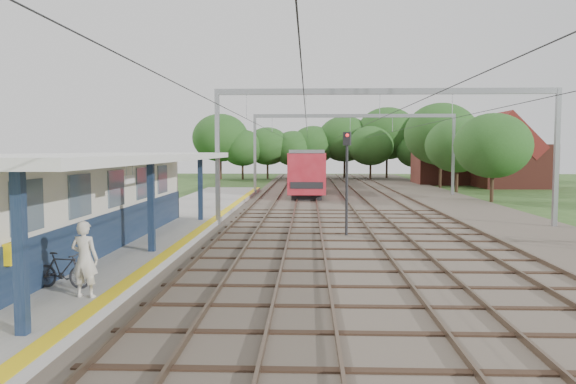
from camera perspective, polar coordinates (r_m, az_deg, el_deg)
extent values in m
plane|color=#2D4C1E|center=(14.02, 3.57, -11.97)|extent=(160.00, 160.00, 0.00)
cube|color=#473D33|center=(43.85, 7.80, -0.82)|extent=(18.00, 90.00, 0.10)
cube|color=gray|center=(28.62, -12.39, -3.34)|extent=(5.00, 52.00, 0.35)
cube|color=yellow|center=(28.12, -7.94, -3.05)|extent=(0.45, 52.00, 0.01)
cube|color=beige|center=(22.25, -20.48, -0.82)|extent=(3.20, 18.00, 3.40)
cube|color=#12213A|center=(21.79, -16.47, -3.47)|extent=(0.06, 18.00, 1.40)
cube|color=slate|center=(21.64, -16.53, 0.47)|extent=(0.05, 16.00, 1.30)
cube|color=yellow|center=(14.40, -26.34, -5.65)|extent=(0.18, 0.38, 0.50)
cube|color=#12213A|center=(12.00, -25.55, -5.60)|extent=(0.22, 0.22, 3.20)
cube|color=#12213A|center=(20.33, -13.73, -1.41)|extent=(0.22, 0.22, 3.20)
cube|color=#12213A|center=(29.06, -8.89, 0.34)|extent=(0.22, 0.22, 3.20)
cube|color=silver|center=(20.83, -18.85, 3.36)|extent=(6.40, 20.00, 0.24)
cube|color=white|center=(18.37, -15.78, 1.24)|extent=(0.06, 0.85, 0.26)
cube|color=brown|center=(43.79, -2.96, -0.63)|extent=(0.07, 88.00, 0.15)
cube|color=brown|center=(43.69, -1.09, -0.64)|extent=(0.07, 88.00, 0.15)
cube|color=brown|center=(43.63, 0.97, -0.64)|extent=(0.07, 88.00, 0.15)
cube|color=brown|center=(43.62, 2.85, -0.65)|extent=(0.07, 88.00, 0.15)
cube|color=brown|center=(43.71, 5.82, -0.66)|extent=(0.07, 88.00, 0.15)
cube|color=brown|center=(43.83, 7.69, -0.66)|extent=(0.07, 88.00, 0.15)
cube|color=brown|center=(44.09, 10.49, -0.66)|extent=(0.07, 88.00, 0.15)
cube|color=brown|center=(44.33, 12.33, -0.67)|extent=(0.07, 88.00, 0.15)
cube|color=gray|center=(28.84, -7.17, 3.41)|extent=(0.22, 0.22, 7.00)
cube|color=gray|center=(31.03, 25.61, 3.08)|extent=(0.22, 0.22, 7.00)
cube|color=gray|center=(28.87, 9.93, 10.04)|extent=(17.00, 0.20, 0.30)
cube|color=gray|center=(48.68, -3.38, 3.78)|extent=(0.22, 0.22, 7.00)
cube|color=gray|center=(50.01, 16.44, 3.62)|extent=(0.22, 0.22, 7.00)
cube|color=gray|center=(48.70, 6.70, 7.70)|extent=(17.00, 0.20, 0.30)
cylinder|color=black|center=(43.60, -2.04, 6.35)|extent=(0.02, 88.00, 0.02)
cylinder|color=black|center=(43.49, 1.92, 6.36)|extent=(0.02, 88.00, 0.02)
cylinder|color=black|center=(43.63, 6.82, 6.33)|extent=(0.02, 88.00, 0.02)
cylinder|color=black|center=(44.07, 11.52, 6.25)|extent=(0.02, 88.00, 0.02)
cylinder|color=#382619|center=(75.12, -5.28, 2.37)|extent=(0.28, 0.28, 2.88)
ellipsoid|color=#204619|center=(75.09, -5.30, 5.06)|extent=(6.72, 6.72, 5.76)
cylinder|color=#382619|center=(76.59, -0.63, 2.29)|extent=(0.28, 0.28, 2.52)
ellipsoid|color=#204619|center=(76.55, -0.63, 4.60)|extent=(5.88, 5.88, 5.04)
cylinder|color=#382619|center=(73.53, 3.94, 2.48)|extent=(0.28, 0.28, 3.24)
ellipsoid|color=#204619|center=(73.52, 3.95, 5.57)|extent=(7.56, 7.56, 6.48)
cylinder|color=#382619|center=(75.96, 8.42, 2.30)|extent=(0.28, 0.28, 2.70)
ellipsoid|color=#204619|center=(75.92, 8.45, 4.79)|extent=(6.30, 6.30, 5.40)
cylinder|color=#382619|center=(53.63, 18.19, 1.22)|extent=(0.28, 0.28, 2.52)
ellipsoid|color=#204619|center=(53.56, 18.26, 4.51)|extent=(5.88, 5.88, 5.04)
cylinder|color=#382619|center=(69.23, 14.92, 2.08)|extent=(0.28, 0.28, 2.88)
ellipsoid|color=#204619|center=(69.19, 14.98, 5.00)|extent=(6.72, 6.72, 5.76)
cube|color=brown|center=(63.20, 21.87, 2.46)|extent=(7.00, 6.00, 4.50)
cube|color=maroon|center=(63.20, 21.95, 5.31)|extent=(4.99, 6.12, 4.99)
cube|color=brown|center=(67.49, 16.15, 2.91)|extent=(8.00, 6.00, 5.00)
cube|color=maroon|center=(67.50, 16.21, 5.79)|extent=(5.52, 6.12, 5.52)
imported|color=beige|center=(14.54, -19.96, -6.42)|extent=(0.74, 0.54, 1.87)
imported|color=black|center=(15.75, -21.92, -7.39)|extent=(1.61, 0.65, 0.94)
cube|color=black|center=(50.78, 1.94, 0.21)|extent=(2.31, 16.50, 0.44)
cube|color=#A71925|center=(50.68, 1.94, 2.24)|extent=(2.89, 17.93, 3.14)
cube|color=black|center=(50.67, 1.94, 2.61)|extent=(2.93, 16.50, 0.90)
cube|color=slate|center=(50.65, 1.95, 4.15)|extent=(2.66, 17.93, 0.28)
cube|color=black|center=(69.28, 1.98, 1.30)|extent=(2.31, 16.50, 0.44)
cube|color=#A71925|center=(69.21, 1.98, 2.79)|extent=(2.89, 17.93, 3.14)
cube|color=black|center=(69.20, 1.98, 3.05)|extent=(2.93, 16.50, 0.90)
cube|color=slate|center=(69.18, 1.99, 4.18)|extent=(2.66, 17.93, 0.28)
cylinder|color=black|center=(25.22, 5.99, 0.26)|extent=(0.16, 0.16, 4.33)
cube|color=black|center=(25.16, 6.03, 5.41)|extent=(0.37, 0.30, 0.59)
sphere|color=red|center=(25.06, 6.04, 5.75)|extent=(0.15, 0.15, 0.15)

